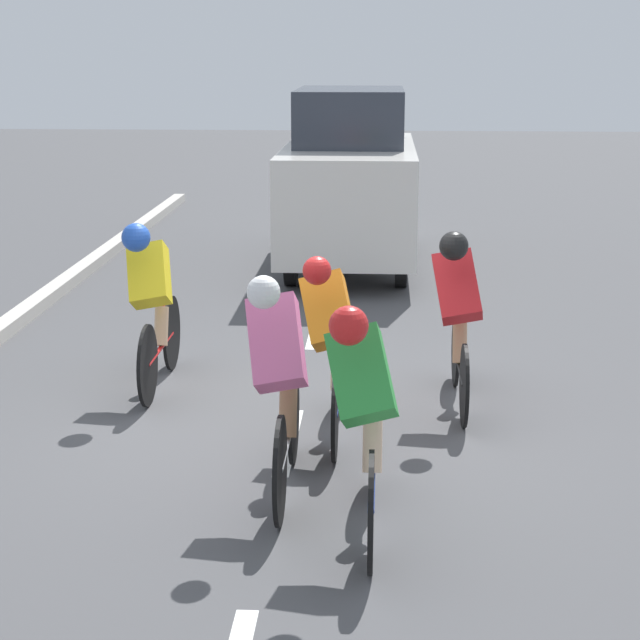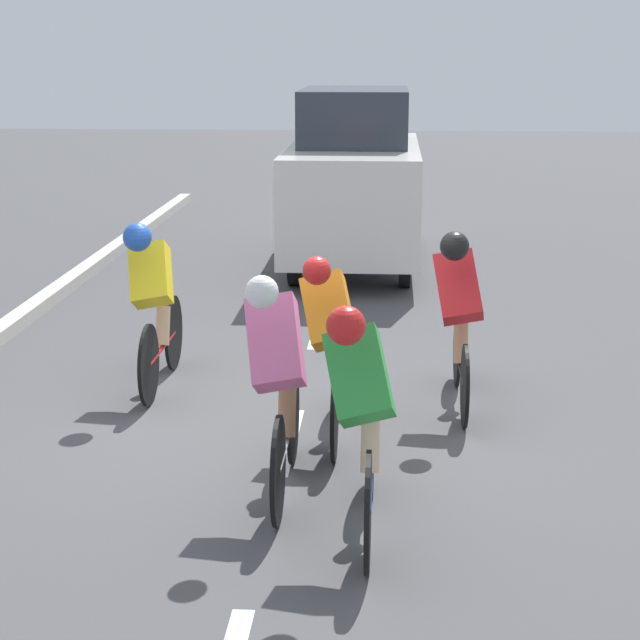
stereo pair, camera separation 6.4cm
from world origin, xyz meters
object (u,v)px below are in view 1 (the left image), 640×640
cyclist_pink (280,380)px  support_car (350,180)px  cyclist_yellow (152,300)px  cyclist_red (458,313)px  cyclist_orange (331,342)px  cyclist_green (365,414)px

cyclist_pink → support_car: bearing=-91.5°
cyclist_yellow → cyclist_red: 2.59m
cyclist_red → support_car: (1.06, -5.83, 0.36)m
cyclist_orange → support_car: 6.60m
cyclist_orange → cyclist_green: bearing=99.5°
cyclist_green → cyclist_pink: cyclist_pink is taller
cyclist_yellow → cyclist_pink: bearing=120.9°
cyclist_pink → cyclist_green: bearing=133.6°
cyclist_orange → support_car: bearing=-89.3°
cyclist_yellow → cyclist_red: bearing=172.6°
cyclist_green → cyclist_orange: size_ratio=1.02×
cyclist_yellow → cyclist_orange: (-1.58, 1.10, -0.03)m
cyclist_green → support_car: (0.35, -8.25, 0.37)m
cyclist_yellow → cyclist_orange: size_ratio=1.02×
cyclist_green → cyclist_red: bearing=-106.3°
cyclist_green → cyclist_orange: bearing=-80.5°
cyclist_green → cyclist_yellow: (1.86, -2.76, 0.01)m
cyclist_pink → cyclist_orange: size_ratio=1.02×
cyclist_pink → cyclist_orange: bearing=-104.7°
cyclist_orange → cyclist_red: bearing=-142.1°
cyclist_pink → support_car: support_car is taller
cyclist_green → cyclist_pink: size_ratio=1.00×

